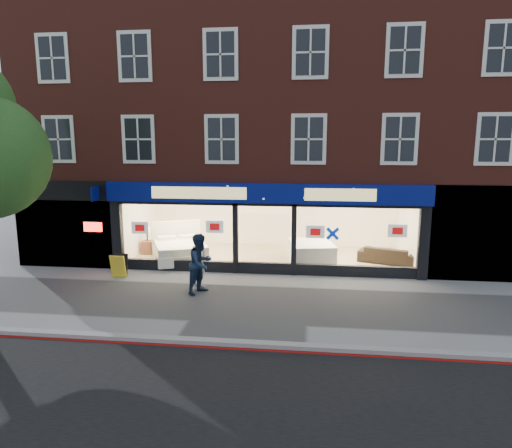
% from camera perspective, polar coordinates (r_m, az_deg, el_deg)
% --- Properties ---
extents(ground, '(120.00, 120.00, 0.00)m').
position_cam_1_polar(ground, '(13.77, -0.24, -9.81)').
color(ground, gray).
rests_on(ground, ground).
extents(kerb_line, '(60.00, 0.10, 0.01)m').
position_cam_1_polar(kerb_line, '(10.94, -2.32, -15.35)').
color(kerb_line, '#8C0A07').
rests_on(kerb_line, ground).
extents(kerb_stone, '(60.00, 0.25, 0.12)m').
position_cam_1_polar(kerb_stone, '(11.10, -2.15, -14.66)').
color(kerb_stone, gray).
rests_on(kerb_stone, ground).
extents(showroom_floor, '(11.00, 4.50, 0.10)m').
position_cam_1_polar(showroom_floor, '(18.75, 1.73, -4.15)').
color(showroom_floor, tan).
rests_on(showroom_floor, ground).
extents(building, '(19.00, 8.26, 10.30)m').
position_cam_1_polar(building, '(19.92, 2.24, 15.90)').
color(building, maroon).
rests_on(building, ground).
extents(display_bed, '(2.80, 3.01, 1.37)m').
position_cam_1_polar(display_bed, '(18.40, -9.48, -3.19)').
color(display_bed, white).
rests_on(display_bed, showroom_floor).
extents(bedside_table, '(0.46, 0.46, 0.55)m').
position_cam_1_polar(bedside_table, '(19.57, -13.38, -2.83)').
color(bedside_table, brown).
rests_on(bedside_table, showroom_floor).
extents(mattress_stack, '(1.91, 2.24, 0.78)m').
position_cam_1_polar(mattress_stack, '(17.82, 6.90, -3.53)').
color(mattress_stack, white).
rests_on(mattress_stack, showroom_floor).
extents(sofa, '(2.31, 1.57, 0.63)m').
position_cam_1_polar(sofa, '(18.33, 16.10, -3.73)').
color(sofa, black).
rests_on(sofa, showroom_floor).
extents(a_board, '(0.54, 0.35, 0.83)m').
position_cam_1_polar(a_board, '(16.81, -16.73, -5.02)').
color(a_board, yellow).
rests_on(a_board, ground).
extents(pedestrian_grey, '(0.63, 0.76, 1.79)m').
position_cam_1_polar(pedestrian_grey, '(14.88, -7.18, -4.73)').
color(pedestrian_grey, '#A5A8AD').
rests_on(pedestrian_grey, ground).
extents(pedestrian_blue, '(1.07, 1.16, 1.91)m').
position_cam_1_polar(pedestrian_blue, '(14.45, -6.93, -4.93)').
color(pedestrian_blue, '#172540').
rests_on(pedestrian_blue, ground).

